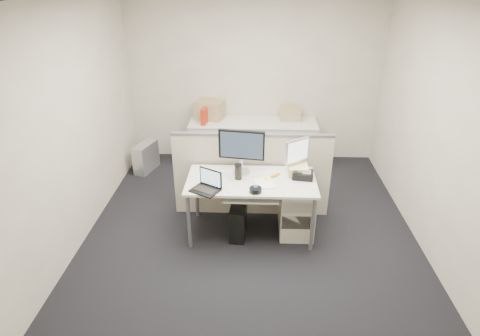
{
  "coord_description": "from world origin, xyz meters",
  "views": [
    {
      "loc": [
        0.03,
        -4.09,
        2.94
      ],
      "look_at": [
        -0.14,
        0.15,
        0.81
      ],
      "focal_mm": 30.0,
      "sensor_mm": 36.0,
      "label": 1
    }
  ],
  "objects_px": {
    "desk": "(251,185)",
    "desk_phone": "(303,175)",
    "laptop": "(205,182)",
    "monitor_main": "(242,152)"
  },
  "relations": [
    {
      "from": "desk",
      "to": "desk_phone",
      "type": "bearing_deg",
      "value": 7.59
    },
    {
      "from": "laptop",
      "to": "desk",
      "type": "bearing_deg",
      "value": 59.14
    },
    {
      "from": "monitor_main",
      "to": "desk_phone",
      "type": "bearing_deg",
      "value": 0.21
    },
    {
      "from": "desk",
      "to": "desk_phone",
      "type": "relative_size",
      "value": 6.34
    },
    {
      "from": "desk",
      "to": "desk_phone",
      "type": "distance_m",
      "value": 0.61
    },
    {
      "from": "monitor_main",
      "to": "desk_phone",
      "type": "height_order",
      "value": "monitor_main"
    },
    {
      "from": "desk_phone",
      "to": "laptop",
      "type": "bearing_deg",
      "value": -153.77
    },
    {
      "from": "desk_phone",
      "to": "desk",
      "type": "bearing_deg",
      "value": -164.22
    },
    {
      "from": "desk",
      "to": "monitor_main",
      "type": "distance_m",
      "value": 0.4
    },
    {
      "from": "laptop",
      "to": "desk_phone",
      "type": "bearing_deg",
      "value": 48.19
    }
  ]
}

